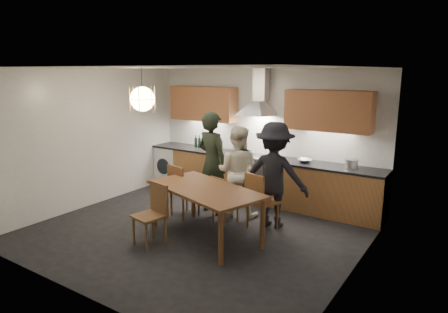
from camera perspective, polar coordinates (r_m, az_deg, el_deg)
The scene contains 17 objects.
ground at distance 6.63m, azimuth -3.91°, elevation -10.54°, with size 5.00×5.00×0.00m, color black.
room_shell at distance 6.17m, azimuth -4.14°, elevation 4.24°, with size 5.02×4.52×2.61m.
counter_run at distance 8.02m, azimuth 4.66°, elevation -3.08°, with size 5.00×0.62×0.90m.
range_stove at distance 8.03m, azimuth 4.49°, elevation -3.12°, with size 0.90×0.60×0.92m.
wall_fixtures at distance 7.88m, azimuth 5.10°, elevation 7.16°, with size 4.30×0.54×1.10m.
pendant_lamp at distance 6.72m, azimuth -11.57°, elevation 8.04°, with size 0.43×0.43×0.70m.
dining_table at distance 6.14m, azimuth -2.76°, elevation -5.32°, with size 2.10×1.47×0.80m.
chair_back_left at distance 7.07m, azimuth -6.21°, elevation -4.43°, with size 0.52×0.52×0.95m.
chair_back_mid at distance 6.78m, azimuth -0.28°, elevation -5.77°, with size 0.44×0.44×0.82m.
chair_back_right at distance 6.50m, azimuth 5.01°, elevation -5.89°, with size 0.55×0.55×0.95m.
chair_front at distance 6.08m, azimuth -10.01°, elevation -7.49°, with size 0.49×0.49×0.92m.
person_left at distance 7.19m, azimuth -1.67°, elevation -0.92°, with size 0.68×0.44×1.85m, color black.
person_mid at distance 7.06m, azimuth 1.89°, elevation -2.14°, with size 0.79×0.61×1.62m, color beige.
person_right at distance 6.60m, azimuth 7.18°, elevation -2.65°, with size 1.13×0.65×1.75m, color black.
mixing_bowl at distance 7.49m, azimuth 11.48°, elevation -0.58°, with size 0.27×0.27×0.07m, color silver.
stock_pot at distance 7.22m, azimuth 17.74°, elevation -1.05°, with size 0.22×0.22×0.15m, color silver.
wine_bottles at distance 8.60m, azimuth -2.27°, elevation 1.99°, with size 0.73×0.06×0.27m.
Camera 1 is at (3.74, -4.84, 2.56)m, focal length 32.00 mm.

